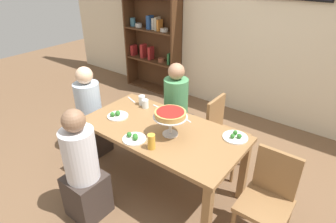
{
  "coord_description": "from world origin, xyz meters",
  "views": [
    {
      "loc": [
        1.48,
        -1.84,
        2.22
      ],
      "look_at": [
        0.0,
        0.1,
        0.89
      ],
      "focal_mm": 30.14,
      "sensor_mm": 36.0,
      "label": 1
    }
  ],
  "objects": [
    {
      "name": "water_glass_clear_near",
      "position": [
        -0.43,
        0.24,
        0.79
      ],
      "size": [
        0.07,
        0.07,
        0.1
      ],
      "primitive_type": "cylinder",
      "color": "white",
      "rests_on": "dining_table"
    },
    {
      "name": "dining_table",
      "position": [
        0.0,
        0.0,
        0.65
      ],
      "size": [
        1.62,
        0.84,
        0.74
      ],
      "color": "olive",
      "rests_on": "ground_plane"
    },
    {
      "name": "cutlery_knife_near",
      "position": [
        -0.69,
        0.28,
        0.74
      ],
      "size": [
        0.17,
        0.08,
        0.0
      ],
      "primitive_type": "cube",
      "rotation": [
        0.0,
        0.0,
        2.79
      ],
      "color": "silver",
      "rests_on": "dining_table"
    },
    {
      "name": "diner_head_west",
      "position": [
        -1.1,
        -0.03,
        0.49
      ],
      "size": [
        0.34,
        0.34,
        1.15
      ],
      "color": "#382D28",
      "rests_on": "ground_plane"
    },
    {
      "name": "salad_plate_far_diner",
      "position": [
        -0.09,
        -0.31,
        0.76
      ],
      "size": [
        0.22,
        0.22,
        0.06
      ],
      "color": "white",
      "rests_on": "dining_table"
    },
    {
      "name": "salad_plate_near_diner",
      "position": [
        0.65,
        0.29,
        0.75
      ],
      "size": [
        0.24,
        0.24,
        0.06
      ],
      "color": "white",
      "rests_on": "dining_table"
    },
    {
      "name": "ground_plane",
      "position": [
        0.0,
        0.0,
        0.0
      ],
      "size": [
        12.0,
        12.0,
        0.0
      ],
      "primitive_type": "plane",
      "color": "brown"
    },
    {
      "name": "bookshelf",
      "position": [
        -1.8,
        2.02,
        1.14
      ],
      "size": [
        1.1,
        0.3,
        2.21
      ],
      "color": "#4C2D19",
      "rests_on": "ground_plane"
    },
    {
      "name": "rear_partition",
      "position": [
        0.0,
        2.2,
        1.4
      ],
      "size": [
        8.0,
        0.12,
        2.8
      ],
      "primitive_type": "cube",
      "color": "beige",
      "rests_on": "ground_plane"
    },
    {
      "name": "chair_far_right",
      "position": [
        0.33,
        0.69,
        0.49
      ],
      "size": [
        0.4,
        0.4,
        0.87
      ],
      "rotation": [
        0.0,
        0.0,
        -1.57
      ],
      "color": "olive",
      "rests_on": "ground_plane"
    },
    {
      "name": "diner_near_left",
      "position": [
        -0.34,
        -0.73,
        0.49
      ],
      "size": [
        0.34,
        0.34,
        1.15
      ],
      "rotation": [
        0.0,
        0.0,
        1.57
      ],
      "color": "#382D28",
      "rests_on": "ground_plane"
    },
    {
      "name": "deep_dish_pizza_stand",
      "position": [
        0.13,
        -0.03,
        0.95
      ],
      "size": [
        0.32,
        0.32,
        0.25
      ],
      "color": "silver",
      "rests_on": "dining_table"
    },
    {
      "name": "cutlery_fork_far",
      "position": [
        0.07,
        0.3,
        0.74
      ],
      "size": [
        0.18,
        0.07,
        0.0
      ],
      "primitive_type": "cube",
      "rotation": [
        0.0,
        0.0,
        2.81
      ],
      "color": "silver",
      "rests_on": "dining_table"
    },
    {
      "name": "salad_plate_spare",
      "position": [
        -0.53,
        -0.1,
        0.76
      ],
      "size": [
        0.22,
        0.22,
        0.07
      ],
      "color": "white",
      "rests_on": "dining_table"
    },
    {
      "name": "water_glass_clear_far",
      "position": [
        -0.51,
        0.27,
        0.8
      ],
      "size": [
        0.07,
        0.07,
        0.11
      ],
      "primitive_type": "cylinder",
      "color": "white",
      "rests_on": "dining_table"
    },
    {
      "name": "cutlery_fork_near",
      "position": [
        -0.31,
        0.33,
        0.74
      ],
      "size": [
        0.18,
        0.04,
        0.0
      ],
      "primitive_type": "cube",
      "rotation": [
        0.0,
        0.0,
        2.99
      ],
      "color": "silver",
      "rests_on": "dining_table"
    },
    {
      "name": "chair_head_east",
      "position": [
        1.1,
        0.03,
        0.49
      ],
      "size": [
        0.4,
        0.4,
        0.87
      ],
      "rotation": [
        0.0,
        0.0,
        3.14
      ],
      "color": "olive",
      "rests_on": "ground_plane"
    },
    {
      "name": "diner_far_left",
      "position": [
        -0.34,
        0.71,
        0.49
      ],
      "size": [
        0.34,
        0.34,
        1.15
      ],
      "rotation": [
        0.0,
        0.0,
        -1.57
      ],
      "color": "#382D28",
      "rests_on": "ground_plane"
    },
    {
      "name": "beer_glass_amber_tall",
      "position": [
        0.13,
        -0.31,
        0.81
      ],
      "size": [
        0.07,
        0.07,
        0.14
      ],
      "primitive_type": "cylinder",
      "color": "gold",
      "rests_on": "dining_table"
    }
  ]
}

